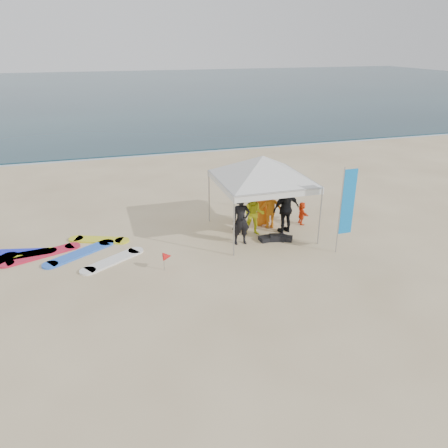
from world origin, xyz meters
The scene contains 14 objects.
ground centered at (0.00, 0.00, 0.00)m, with size 120.00×120.00×0.00m, color beige.
ocean centered at (0.00, 60.00, 0.04)m, with size 160.00×84.00×0.08m, color #0C2633.
shoreline_foam centered at (0.00, 18.20, 0.00)m, with size 160.00×1.20×0.01m, color silver.
person_black_a centered at (1.81, 3.36, 0.93)m, with size 0.68×0.44×1.85m, color black.
person_yellow centered at (2.55, 4.00, 0.84)m, with size 0.82×0.64×1.69m, color yellow.
person_orange_a centered at (3.43, 4.48, 0.86)m, with size 1.11×0.64×1.72m, color #C76611.
person_black_b centered at (3.83, 3.86, 0.98)m, with size 1.15×0.48×1.96m, color black.
person_orange_b centered at (3.24, 4.84, 0.88)m, with size 0.86×0.56×1.76m, color #D36612.
person_seated centered at (4.81, 4.40, 0.48)m, with size 0.88×0.28×0.95m, color #F44615.
canopy_tent centered at (2.90, 4.13, 3.07)m, with size 4.67×4.67×3.52m.
feather_flag centered at (5.07, 1.67, 1.85)m, with size 0.53×0.04×3.15m.
marker_pennant centered at (-1.16, 2.13, 0.49)m, with size 0.28×0.28×0.64m.
gear_pile centered at (3.21, 3.20, 0.10)m, with size 1.26×0.67×0.22m.
surfboard_spread centered at (-4.99, 4.34, 0.04)m, with size 5.88×3.22×0.07m.
Camera 1 is at (-3.06, -10.59, 7.05)m, focal length 35.00 mm.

